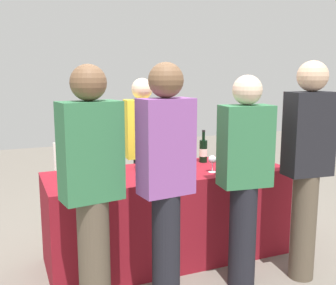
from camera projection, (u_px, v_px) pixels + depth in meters
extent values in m
plane|color=slate|center=(168.00, 256.00, 3.62)|extent=(12.00, 12.00, 0.00)
cube|color=maroon|center=(168.00, 214.00, 3.55)|extent=(2.10, 0.75, 0.79)
cylinder|color=black|center=(72.00, 164.00, 3.27)|extent=(0.07, 0.07, 0.21)
cylinder|color=black|center=(72.00, 147.00, 3.24)|extent=(0.03, 0.03, 0.08)
cylinder|color=gold|center=(71.00, 141.00, 3.23)|extent=(0.03, 0.03, 0.02)
cylinder|color=silver|center=(72.00, 165.00, 3.27)|extent=(0.07, 0.07, 0.07)
cylinder|color=black|center=(140.00, 157.00, 3.49)|extent=(0.07, 0.07, 0.24)
cylinder|color=black|center=(140.00, 138.00, 3.46)|extent=(0.03, 0.03, 0.09)
cylinder|color=gold|center=(140.00, 132.00, 3.45)|extent=(0.03, 0.03, 0.02)
cylinder|color=silver|center=(140.00, 158.00, 3.49)|extent=(0.07, 0.07, 0.08)
cylinder|color=black|center=(147.00, 156.00, 3.58)|extent=(0.07, 0.07, 0.22)
cylinder|color=black|center=(147.00, 140.00, 3.56)|extent=(0.03, 0.03, 0.08)
cylinder|color=black|center=(147.00, 135.00, 3.55)|extent=(0.03, 0.03, 0.02)
cylinder|color=silver|center=(147.00, 157.00, 3.58)|extent=(0.07, 0.07, 0.08)
cylinder|color=black|center=(171.00, 157.00, 3.54)|extent=(0.07, 0.07, 0.21)
cylinder|color=black|center=(171.00, 141.00, 3.52)|extent=(0.03, 0.03, 0.08)
cylinder|color=maroon|center=(171.00, 136.00, 3.51)|extent=(0.03, 0.03, 0.02)
cylinder|color=silver|center=(171.00, 158.00, 3.54)|extent=(0.07, 0.07, 0.07)
cylinder|color=black|center=(182.00, 155.00, 3.61)|extent=(0.07, 0.07, 0.22)
cylinder|color=black|center=(183.00, 138.00, 3.58)|extent=(0.03, 0.03, 0.08)
cylinder|color=black|center=(183.00, 133.00, 3.57)|extent=(0.03, 0.03, 0.02)
cylinder|color=silver|center=(182.00, 156.00, 3.61)|extent=(0.07, 0.07, 0.08)
cylinder|color=black|center=(203.00, 151.00, 3.79)|extent=(0.07, 0.07, 0.21)
cylinder|color=black|center=(204.00, 136.00, 3.77)|extent=(0.03, 0.03, 0.08)
cylinder|color=black|center=(204.00, 131.00, 3.76)|extent=(0.03, 0.03, 0.02)
cylinder|color=silver|center=(203.00, 152.00, 3.80)|extent=(0.08, 0.08, 0.07)
cylinder|color=black|center=(244.00, 148.00, 3.89)|extent=(0.08, 0.08, 0.24)
cylinder|color=black|center=(244.00, 131.00, 3.86)|extent=(0.03, 0.03, 0.09)
cylinder|color=black|center=(244.00, 126.00, 3.85)|extent=(0.03, 0.03, 0.02)
cylinder|color=silver|center=(244.00, 149.00, 3.89)|extent=(0.08, 0.08, 0.08)
cylinder|color=silver|center=(188.00, 174.00, 3.36)|extent=(0.06, 0.06, 0.00)
cylinder|color=silver|center=(188.00, 170.00, 3.35)|extent=(0.01, 0.01, 0.07)
sphere|color=silver|center=(188.00, 163.00, 3.34)|extent=(0.06, 0.06, 0.06)
sphere|color=#590C19|center=(188.00, 164.00, 3.34)|extent=(0.03, 0.03, 0.03)
cylinder|color=silver|center=(212.00, 172.00, 3.43)|extent=(0.07, 0.07, 0.00)
cylinder|color=silver|center=(212.00, 167.00, 3.42)|extent=(0.01, 0.01, 0.08)
sphere|color=silver|center=(212.00, 159.00, 3.41)|extent=(0.07, 0.07, 0.07)
sphere|color=#590C19|center=(212.00, 161.00, 3.41)|extent=(0.04, 0.04, 0.04)
cylinder|color=silver|center=(230.00, 166.00, 3.64)|extent=(0.06, 0.06, 0.00)
cylinder|color=silver|center=(230.00, 162.00, 3.63)|extent=(0.01, 0.01, 0.07)
sphere|color=silver|center=(230.00, 156.00, 3.62)|extent=(0.06, 0.06, 0.06)
sphere|color=#590C19|center=(230.00, 157.00, 3.62)|extent=(0.04, 0.04, 0.04)
cylinder|color=silver|center=(238.00, 165.00, 3.67)|extent=(0.07, 0.07, 0.00)
cylinder|color=silver|center=(238.00, 161.00, 3.66)|extent=(0.01, 0.01, 0.08)
sphere|color=silver|center=(238.00, 154.00, 3.65)|extent=(0.07, 0.07, 0.07)
cylinder|color=silver|center=(99.00, 166.00, 3.29)|extent=(0.21, 0.21, 0.17)
cylinder|color=black|center=(143.00, 194.00, 4.16)|extent=(0.19, 0.19, 0.78)
cube|color=yellow|center=(143.00, 129.00, 4.04)|extent=(0.36, 0.21, 0.59)
sphere|color=beige|center=(142.00, 89.00, 3.97)|extent=(0.21, 0.21, 0.21)
cylinder|color=brown|center=(94.00, 260.00, 2.63)|extent=(0.21, 0.21, 0.84)
cube|color=#337247|center=(91.00, 151.00, 2.50)|extent=(0.41, 0.26, 0.63)
sphere|color=brown|center=(88.00, 83.00, 2.43)|extent=(0.23, 0.23, 0.23)
cylinder|color=black|center=(166.00, 253.00, 2.73)|extent=(0.19, 0.19, 0.84)
cube|color=#8C4C99|center=(166.00, 147.00, 2.60)|extent=(0.37, 0.24, 0.63)
sphere|color=brown|center=(166.00, 80.00, 2.53)|extent=(0.23, 0.23, 0.23)
cylinder|color=black|center=(242.00, 236.00, 3.06)|extent=(0.21, 0.21, 0.80)
cube|color=#337247|center=(245.00, 146.00, 2.94)|extent=(0.40, 0.25, 0.60)
sphere|color=beige|center=(247.00, 90.00, 2.87)|extent=(0.22, 0.22, 0.22)
cylinder|color=brown|center=(303.00, 227.00, 3.17)|extent=(0.20, 0.20, 0.85)
cube|color=black|center=(309.00, 134.00, 3.04)|extent=(0.37, 0.23, 0.64)
sphere|color=#D8AD8C|center=(313.00, 76.00, 2.97)|extent=(0.23, 0.23, 0.23)
cube|color=white|center=(79.00, 186.00, 4.15)|extent=(0.49, 0.08, 0.95)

